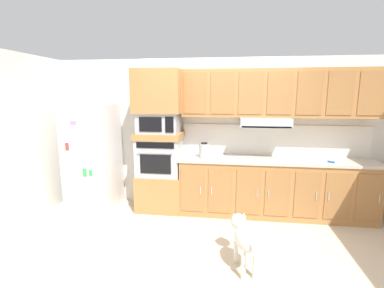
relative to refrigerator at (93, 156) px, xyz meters
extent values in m
plane|color=beige|center=(2.06, -0.68, -0.88)|extent=(9.60, 9.60, 0.00)
cube|color=silver|center=(2.06, 0.43, 0.37)|extent=(6.20, 0.12, 2.50)
cube|color=silver|center=(-0.74, -0.68, 0.37)|extent=(0.12, 7.10, 2.50)
cube|color=white|center=(0.00, 0.00, 0.00)|extent=(0.76, 0.70, 1.76)
cylinder|color=silver|center=(0.33, -0.37, 0.10)|extent=(0.02, 0.02, 1.10)
cube|color=pink|center=(-0.10, -0.35, 0.60)|extent=(0.10, 0.01, 0.07)
cube|color=red|center=(-0.23, -0.35, 0.23)|extent=(0.06, 0.01, 0.12)
cube|color=white|center=(-0.28, -0.35, -0.40)|extent=(0.10, 0.01, 0.15)
cube|color=green|center=(0.03, -0.35, -0.18)|extent=(0.07, 0.01, 0.14)
cube|color=green|center=(0.13, -0.35, -0.18)|extent=(0.06, 0.01, 0.10)
cube|color=#A8703D|center=(1.15, 0.07, -0.58)|extent=(0.74, 0.62, 0.60)
cube|color=#A8AAAF|center=(1.15, 0.07, 0.02)|extent=(0.70, 0.58, 0.60)
cube|color=black|center=(1.15, -0.23, -0.04)|extent=(0.49, 0.01, 0.30)
cube|color=black|center=(1.15, -0.23, 0.26)|extent=(0.59, 0.01, 0.09)
cylinder|color=#A8AAAF|center=(1.15, -0.25, 0.15)|extent=(0.56, 0.02, 0.02)
cube|color=#A8703D|center=(1.15, 0.07, 0.37)|extent=(0.74, 0.62, 0.10)
cube|color=#A8AAAF|center=(1.15, 0.07, 0.58)|extent=(0.64, 0.53, 0.32)
cube|color=black|center=(1.08, -0.20, 0.58)|extent=(0.35, 0.01, 0.22)
cube|color=black|center=(1.37, -0.20, 0.58)|extent=(0.13, 0.01, 0.24)
cube|color=#A8703D|center=(1.15, 0.07, 1.08)|extent=(0.74, 0.62, 0.68)
cube|color=#A8703D|center=(3.00, 0.07, -0.44)|extent=(2.98, 0.60, 0.88)
cube|color=#9A6738|center=(1.73, -0.24, -0.42)|extent=(0.36, 0.01, 0.70)
cylinder|color=#BCBCC1|center=(1.86, -0.25, -0.42)|extent=(0.01, 0.01, 0.12)
cube|color=#9A6738|center=(2.15, -0.24, -0.42)|extent=(0.36, 0.01, 0.70)
cylinder|color=#BCBCC1|center=(2.03, -0.25, -0.42)|extent=(0.01, 0.01, 0.12)
cube|color=#9A6738|center=(2.58, -0.24, -0.42)|extent=(0.36, 0.01, 0.70)
cylinder|color=#BCBCC1|center=(2.71, -0.25, -0.42)|extent=(0.01, 0.01, 0.12)
cube|color=#9A6738|center=(3.00, -0.24, -0.42)|extent=(0.36, 0.01, 0.70)
cylinder|color=#BCBCC1|center=(2.88, -0.25, -0.42)|extent=(0.01, 0.01, 0.12)
cube|color=#9A6738|center=(3.43, -0.24, -0.42)|extent=(0.36, 0.01, 0.70)
cylinder|color=#BCBCC1|center=(3.56, -0.25, -0.42)|extent=(0.01, 0.01, 0.12)
cube|color=#9A6738|center=(3.86, -0.24, -0.42)|extent=(0.36, 0.01, 0.70)
cylinder|color=#BCBCC1|center=(3.73, -0.25, -0.42)|extent=(0.01, 0.01, 0.12)
cube|color=#9A6738|center=(4.28, -0.24, -0.42)|extent=(0.36, 0.01, 0.70)
cylinder|color=#BCBCC1|center=(4.41, -0.25, -0.42)|extent=(0.01, 0.01, 0.12)
cube|color=#BCB2A3|center=(3.00, 0.07, 0.02)|extent=(3.02, 0.64, 0.04)
cube|color=silver|center=(3.00, 0.36, 0.29)|extent=(3.02, 0.02, 0.50)
cube|color=#A8703D|center=(3.00, 0.20, 1.05)|extent=(2.98, 0.34, 0.74)
cube|color=#A8AAAF|center=(2.82, 0.13, 0.61)|extent=(0.76, 0.48, 0.14)
cube|color=black|center=(2.82, -0.09, 0.55)|extent=(0.72, 0.04, 0.02)
cube|color=#9A6738|center=(1.73, 0.02, 1.05)|extent=(0.36, 0.01, 0.63)
cube|color=#9A6738|center=(2.15, 0.02, 1.05)|extent=(0.36, 0.01, 0.63)
cube|color=#9A6738|center=(2.58, 0.02, 1.05)|extent=(0.36, 0.01, 0.63)
cube|color=#9A6738|center=(3.00, 0.02, 1.05)|extent=(0.36, 0.01, 0.63)
cube|color=#9A6738|center=(3.43, 0.02, 1.05)|extent=(0.36, 0.01, 0.63)
cube|color=#9A6738|center=(3.86, 0.02, 1.05)|extent=(0.36, 0.01, 0.63)
cube|color=#9A6738|center=(4.28, 0.02, 1.05)|extent=(0.36, 0.01, 0.63)
cylinder|color=blue|center=(3.78, -0.08, 0.05)|extent=(0.10, 0.08, 0.03)
cylinder|color=silver|center=(3.84, 0.01, 0.05)|extent=(0.10, 0.08, 0.01)
cylinder|color=#A8AAAF|center=(1.89, 0.02, 0.15)|extent=(0.17, 0.17, 0.22)
cylinder|color=black|center=(1.89, 0.02, 0.27)|extent=(0.10, 0.10, 0.02)
ellipsoid|color=beige|center=(2.48, -1.47, -0.51)|extent=(0.33, 0.46, 0.23)
sphere|color=beige|center=(2.41, -1.19, -0.44)|extent=(0.18, 0.18, 0.18)
ellipsoid|color=gray|center=(2.38, -1.10, -0.46)|extent=(0.09, 0.12, 0.06)
cone|color=beige|center=(2.35, -1.22, -0.36)|extent=(0.05, 0.05, 0.06)
cone|color=beige|center=(2.47, -1.19, -0.36)|extent=(0.05, 0.05, 0.06)
cylinder|color=beige|center=(2.54, -1.73, -0.48)|extent=(0.06, 0.13, 0.11)
cylinder|color=beige|center=(2.38, -1.34, -0.75)|extent=(0.05, 0.05, 0.26)
cylinder|color=beige|center=(2.50, -1.31, -0.75)|extent=(0.05, 0.05, 0.26)
cylinder|color=beige|center=(2.45, -1.63, -0.75)|extent=(0.05, 0.05, 0.26)
cylinder|color=beige|center=(2.58, -1.60, -0.75)|extent=(0.05, 0.05, 0.26)
camera|label=1|loc=(2.28, -4.29, 1.04)|focal=25.90mm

